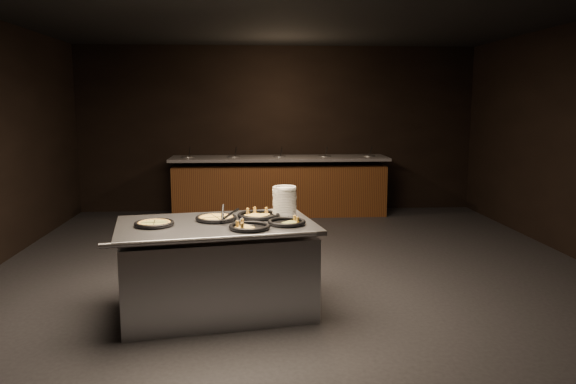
# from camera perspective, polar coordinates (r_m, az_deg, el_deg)

# --- Properties ---
(room) EXTENTS (7.02, 8.02, 2.92)m
(room) POSITION_cam_1_polar(r_m,az_deg,el_deg) (6.03, 0.94, 4.67)
(room) COLOR black
(room) RESTS_ON ground
(salad_bar) EXTENTS (3.70, 0.83, 1.18)m
(salad_bar) POSITION_cam_1_polar(r_m,az_deg,el_deg) (9.68, -0.87, 0.26)
(salad_bar) COLOR #573214
(salad_bar) RESTS_ON ground
(serving_counter) EXTENTS (1.92, 1.42, 0.84)m
(serving_counter) POSITION_cam_1_polar(r_m,az_deg,el_deg) (5.22, -7.23, -7.81)
(serving_counter) COLOR #B4B6BB
(serving_counter) RESTS_ON ground
(plate_stack) EXTENTS (0.23, 0.23, 0.27)m
(plate_stack) POSITION_cam_1_polar(r_m,az_deg,el_deg) (5.41, -0.35, -0.93)
(plate_stack) COLOR silver
(plate_stack) RESTS_ON serving_counter
(pan_veggie_whole) EXTENTS (0.35, 0.35, 0.04)m
(pan_veggie_whole) POSITION_cam_1_polar(r_m,az_deg,el_deg) (5.09, -13.44, -3.14)
(pan_veggie_whole) COLOR black
(pan_veggie_whole) RESTS_ON serving_counter
(pan_cheese_whole) EXTENTS (0.38, 0.38, 0.04)m
(pan_cheese_whole) POSITION_cam_1_polar(r_m,az_deg,el_deg) (5.23, -7.31, -2.64)
(pan_cheese_whole) COLOR black
(pan_cheese_whole) RESTS_ON serving_counter
(pan_cheese_slices_a) EXTENTS (0.40, 0.40, 0.04)m
(pan_cheese_slices_a) POSITION_cam_1_polar(r_m,az_deg,el_deg) (5.33, -3.01, -2.38)
(pan_cheese_slices_a) COLOR black
(pan_cheese_slices_a) RESTS_ON serving_counter
(pan_cheese_slices_b) EXTENTS (0.36, 0.36, 0.04)m
(pan_cheese_slices_b) POSITION_cam_1_polar(r_m,az_deg,el_deg) (4.84, -3.94, -3.55)
(pan_cheese_slices_b) COLOR black
(pan_cheese_slices_b) RESTS_ON serving_counter
(pan_veggie_slices) EXTENTS (0.34, 0.34, 0.04)m
(pan_veggie_slices) POSITION_cam_1_polar(r_m,az_deg,el_deg) (5.01, -0.13, -3.09)
(pan_veggie_slices) COLOR black
(pan_veggie_slices) RESTS_ON serving_counter
(server_left) EXTENTS (0.09, 0.31, 0.15)m
(server_left) POSITION_cam_1_polar(r_m,az_deg,el_deg) (5.14, -6.61, -2.23)
(server_left) COLOR #B4B6BB
(server_left) RESTS_ON serving_counter
(server_right) EXTENTS (0.29, 0.24, 0.17)m
(server_right) POSITION_cam_1_polar(r_m,az_deg,el_deg) (4.94, -5.44, -2.61)
(server_right) COLOR #B4B6BB
(server_right) RESTS_ON serving_counter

